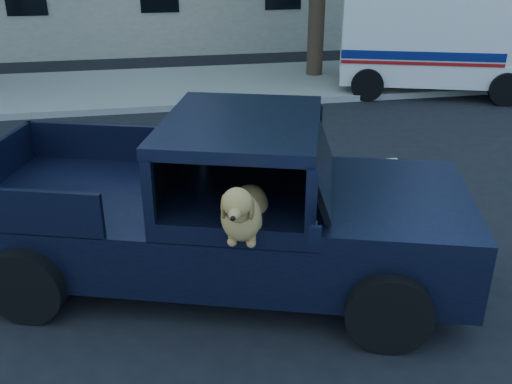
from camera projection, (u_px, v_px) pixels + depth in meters
ground at (124, 297)px, 6.47m from camera, size 120.00×120.00×0.00m
far_sidewalk at (131, 89)px, 14.65m from camera, size 60.00×4.00×0.15m
lane_stripes at (246, 171)px, 9.84m from camera, size 21.60×0.14×0.01m
pickup_truck at (212, 227)px, 6.59m from camera, size 5.89×3.72×1.97m
mail_truck at (430, 48)px, 14.22m from camera, size 5.08×3.54×2.55m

